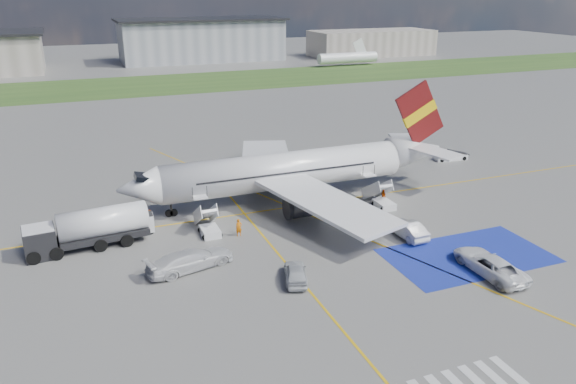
{
  "coord_description": "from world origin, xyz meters",
  "views": [
    {
      "loc": [
        -20.17,
        -38.49,
        21.74
      ],
      "look_at": [
        -2.03,
        7.5,
        3.5
      ],
      "focal_mm": 35.0,
      "sensor_mm": 36.0,
      "label": 1
    }
  ],
  "objects_px": {
    "car_silver_a": "(296,273)",
    "car_silver_b": "(407,229)",
    "fuel_tanker": "(88,232)",
    "van_white_b": "(190,257)",
    "gpu_cart": "(141,224)",
    "belt_loader": "(451,157)",
    "van_white_a": "(490,261)",
    "airliner": "(297,169)"
  },
  "relations": [
    {
      "from": "fuel_tanker",
      "to": "belt_loader",
      "type": "bearing_deg",
      "value": 7.53
    },
    {
      "from": "fuel_tanker",
      "to": "van_white_a",
      "type": "relative_size",
      "value": 1.93
    },
    {
      "from": "van_white_a",
      "to": "fuel_tanker",
      "type": "bearing_deg",
      "value": -29.32
    },
    {
      "from": "belt_loader",
      "to": "van_white_b",
      "type": "relative_size",
      "value": 0.86
    },
    {
      "from": "gpu_cart",
      "to": "car_silver_a",
      "type": "height_order",
      "value": "gpu_cart"
    },
    {
      "from": "car_silver_a",
      "to": "car_silver_b",
      "type": "bearing_deg",
      "value": -145.25
    },
    {
      "from": "gpu_cart",
      "to": "car_silver_b",
      "type": "height_order",
      "value": "gpu_cart"
    },
    {
      "from": "belt_loader",
      "to": "van_white_a",
      "type": "distance_m",
      "value": 31.68
    },
    {
      "from": "belt_loader",
      "to": "van_white_a",
      "type": "height_order",
      "value": "van_white_a"
    },
    {
      "from": "fuel_tanker",
      "to": "gpu_cart",
      "type": "bearing_deg",
      "value": 12.33
    },
    {
      "from": "gpu_cart",
      "to": "belt_loader",
      "type": "relative_size",
      "value": 0.49
    },
    {
      "from": "gpu_cart",
      "to": "car_silver_b",
      "type": "distance_m",
      "value": 24.6
    },
    {
      "from": "gpu_cart",
      "to": "van_white_a",
      "type": "xyz_separation_m",
      "value": [
        24.89,
        -18.17,
        0.17
      ]
    },
    {
      "from": "airliner",
      "to": "belt_loader",
      "type": "height_order",
      "value": "airliner"
    },
    {
      "from": "belt_loader",
      "to": "car_silver_a",
      "type": "relative_size",
      "value": 1.13
    },
    {
      "from": "fuel_tanker",
      "to": "van_white_a",
      "type": "bearing_deg",
      "value": -34.56
    },
    {
      "from": "airliner",
      "to": "belt_loader",
      "type": "relative_size",
      "value": 7.7
    },
    {
      "from": "airliner",
      "to": "van_white_a",
      "type": "relative_size",
      "value": 6.73
    },
    {
      "from": "airliner",
      "to": "fuel_tanker",
      "type": "distance_m",
      "value": 22.03
    },
    {
      "from": "fuel_tanker",
      "to": "belt_loader",
      "type": "height_order",
      "value": "fuel_tanker"
    },
    {
      "from": "car_silver_a",
      "to": "car_silver_b",
      "type": "distance_m",
      "value": 13.19
    },
    {
      "from": "belt_loader",
      "to": "car_silver_b",
      "type": "height_order",
      "value": "car_silver_b"
    },
    {
      "from": "gpu_cart",
      "to": "airliner",
      "type": "bearing_deg",
      "value": 12.79
    },
    {
      "from": "airliner",
      "to": "gpu_cart",
      "type": "bearing_deg",
      "value": -170.09
    },
    {
      "from": "car_silver_b",
      "to": "car_silver_a",
      "type": "bearing_deg",
      "value": 14.62
    },
    {
      "from": "fuel_tanker",
      "to": "gpu_cart",
      "type": "distance_m",
      "value": 4.93
    },
    {
      "from": "airliner",
      "to": "fuel_tanker",
      "type": "height_order",
      "value": "airliner"
    },
    {
      "from": "fuel_tanker",
      "to": "van_white_b",
      "type": "distance_m",
      "value": 10.35
    },
    {
      "from": "car_silver_a",
      "to": "van_white_a",
      "type": "distance_m",
      "value": 15.61
    },
    {
      "from": "airliner",
      "to": "car_silver_b",
      "type": "height_order",
      "value": "airliner"
    },
    {
      "from": "airliner",
      "to": "car_silver_a",
      "type": "relative_size",
      "value": 8.68
    },
    {
      "from": "gpu_cart",
      "to": "belt_loader",
      "type": "xyz_separation_m",
      "value": [
        41.41,
        8.85,
        -0.51
      ]
    },
    {
      "from": "belt_loader",
      "to": "van_white_a",
      "type": "xyz_separation_m",
      "value": [
        -16.52,
        -27.02,
        0.68
      ]
    },
    {
      "from": "gpu_cart",
      "to": "car_silver_a",
      "type": "xyz_separation_m",
      "value": [
        9.94,
        -13.69,
        -0.14
      ]
    },
    {
      "from": "gpu_cart",
      "to": "van_white_a",
      "type": "distance_m",
      "value": 30.82
    },
    {
      "from": "van_white_b",
      "to": "van_white_a",
      "type": "bearing_deg",
      "value": -127.56
    },
    {
      "from": "van_white_a",
      "to": "airliner",
      "type": "bearing_deg",
      "value": -68.95
    },
    {
      "from": "van_white_a",
      "to": "van_white_b",
      "type": "distance_m",
      "value": 24.09
    },
    {
      "from": "fuel_tanker",
      "to": "van_white_b",
      "type": "xyz_separation_m",
      "value": [
        7.41,
        -7.22,
        -0.39
      ]
    },
    {
      "from": "gpu_cart",
      "to": "van_white_b",
      "type": "height_order",
      "value": "van_white_b"
    },
    {
      "from": "car_silver_b",
      "to": "van_white_b",
      "type": "relative_size",
      "value": 0.86
    },
    {
      "from": "fuel_tanker",
      "to": "car_silver_b",
      "type": "height_order",
      "value": "fuel_tanker"
    }
  ]
}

